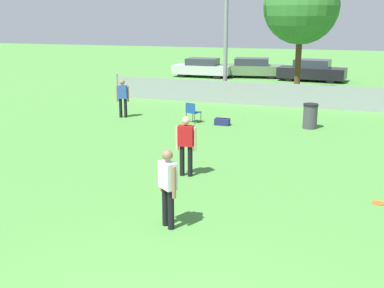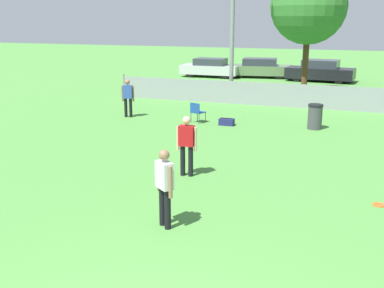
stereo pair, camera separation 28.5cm
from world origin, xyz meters
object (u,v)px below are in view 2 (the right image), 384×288
object	(u,v)px
gear_bag_sideline	(227,122)
parked_car_silver	(210,68)
tree_near_pole	(309,6)
spectator_in_blue	(128,96)
parked_car_dark	(320,71)
player_defender_red	(187,142)
frisbee_disc	(379,205)
parked_car_olive	(260,68)
folding_chair_sideline	(197,111)
trash_bin	(315,117)
player_receiver_white	(165,183)

from	to	relation	value
gear_bag_sideline	parked_car_silver	bearing A→B (deg)	110.12
tree_near_pole	parked_car_silver	distance (m)	10.26
spectator_in_blue	gear_bag_sideline	bearing A→B (deg)	163.85
spectator_in_blue	parked_car_dark	size ratio (longest dim) A/B	0.36
player_defender_red	frisbee_disc	distance (m)	4.90
player_defender_red	spectator_in_blue	distance (m)	8.14
parked_car_olive	parked_car_dark	xyz separation A→B (m)	(4.15, -0.74, 0.02)
player_defender_red	parked_car_olive	world-z (taller)	player_defender_red
spectator_in_blue	frisbee_disc	size ratio (longest dim) A/B	5.70
folding_chair_sideline	trash_bin	distance (m)	4.56
player_receiver_white	trash_bin	xyz separation A→B (m)	(1.88, 9.95, -0.45)
player_receiver_white	tree_near_pole	bearing A→B (deg)	127.06
player_defender_red	spectator_in_blue	size ratio (longest dim) A/B	1.02
spectator_in_blue	folding_chair_sideline	bearing A→B (deg)	164.22
parked_car_silver	parked_car_dark	world-z (taller)	parked_car_dark
player_defender_red	parked_car_dark	xyz separation A→B (m)	(1.43, 21.00, -0.26)
tree_near_pole	parked_car_dark	xyz separation A→B (m)	(0.25, 6.26, -3.94)
player_receiver_white	trash_bin	world-z (taller)	player_receiver_white
trash_bin	parked_car_dark	size ratio (longest dim) A/B	0.21
parked_car_silver	parked_car_olive	distance (m)	3.43
player_receiver_white	player_defender_red	xyz separation A→B (m)	(-0.72, 3.16, 0.00)
gear_bag_sideline	parked_car_dark	size ratio (longest dim) A/B	0.13
player_receiver_white	spectator_in_blue	xyz separation A→B (m)	(-5.73, 9.57, -0.02)
player_receiver_white	parked_car_dark	size ratio (longest dim) A/B	0.36
tree_near_pole	player_receiver_white	world-z (taller)	tree_near_pole
player_receiver_white	gear_bag_sideline	distance (m)	9.59
tree_near_pole	spectator_in_blue	world-z (taller)	tree_near_pole
player_receiver_white	frisbee_disc	size ratio (longest dim) A/B	5.79
frisbee_disc	gear_bag_sideline	bearing A→B (deg)	128.95
tree_near_pole	frisbee_disc	size ratio (longest dim) A/B	23.66
player_defender_red	gear_bag_sideline	distance (m)	6.38
player_receiver_white	player_defender_red	bearing A→B (deg)	141.34
frisbee_disc	parked_car_silver	distance (m)	23.94
gear_bag_sideline	parked_car_dark	bearing A→B (deg)	81.80
player_receiver_white	parked_car_dark	bearing A→B (deg)	126.86
tree_near_pole	spectator_in_blue	size ratio (longest dim) A/B	4.15
spectator_in_blue	parked_car_dark	bearing A→B (deg)	-128.47
tree_near_pole	frisbee_disc	xyz separation A→B (m)	(3.60, -15.23, -4.60)
player_defender_red	trash_bin	bearing A→B (deg)	65.25
player_defender_red	frisbee_disc	world-z (taller)	player_defender_red
tree_near_pole	player_defender_red	xyz separation A→B (m)	(-1.18, -14.74, -3.69)
folding_chair_sideline	frisbee_disc	bearing A→B (deg)	154.04
folding_chair_sideline	parked_car_dark	xyz separation A→B (m)	(3.36, 14.66, 0.20)
tree_near_pole	parked_car_dark	bearing A→B (deg)	87.75
player_receiver_white	player_defender_red	size ratio (longest dim) A/B	1.00
player_defender_red	tree_near_pole	bearing A→B (deg)	81.60
trash_bin	parked_car_silver	size ratio (longest dim) A/B	0.23
parked_car_olive	parked_car_dark	size ratio (longest dim) A/B	1.04
tree_near_pole	trash_bin	bearing A→B (deg)	-79.90
player_defender_red	parked_car_olive	bearing A→B (deg)	93.31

